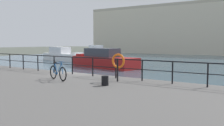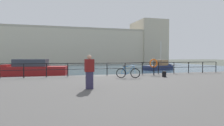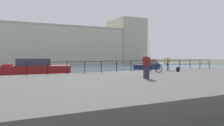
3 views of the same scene
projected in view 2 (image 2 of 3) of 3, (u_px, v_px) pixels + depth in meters
name	position (u px, v px, depth m)	size (l,w,h in m)	color
ground_plane	(99.00, 87.00, 16.22)	(240.00, 240.00, 0.00)	#4C5147
water_basin	(74.00, 67.00, 45.30)	(80.00, 60.00, 0.01)	#385160
quay_promenade	(124.00, 97.00, 9.94)	(56.00, 13.00, 1.09)	#565451
harbor_building	(85.00, 46.00, 69.58)	(73.16, 14.86, 16.71)	beige
moored_small_launch	(159.00, 66.00, 37.48)	(6.92, 4.63, 5.75)	navy
moored_white_yacht	(33.00, 69.00, 26.33)	(9.40, 4.40, 2.27)	maroon
quay_railing	(116.00, 67.00, 15.78)	(20.83, 0.07, 1.08)	black
parked_bicycle	(128.00, 73.00, 13.75)	(1.72, 0.55, 0.98)	black
mooring_bollard	(164.00, 74.00, 14.58)	(0.32, 0.32, 0.44)	black
life_ring_stand	(154.00, 64.00, 15.82)	(0.75, 0.16, 1.40)	black
standing_person	(89.00, 71.00, 9.18)	(0.46, 0.31, 1.69)	#332D4C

